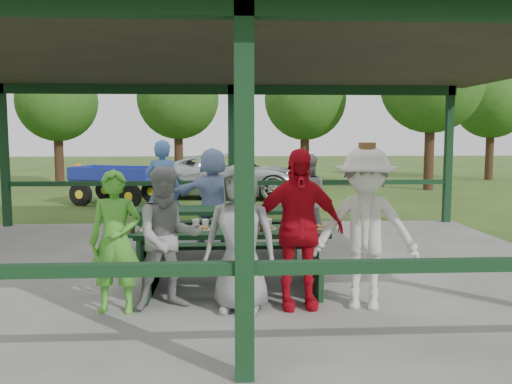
{
  "coord_description": "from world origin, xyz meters",
  "views": [
    {
      "loc": [
        -0.15,
        -7.94,
        2.03
      ],
      "look_at": [
        0.29,
        -0.3,
        1.23
      ],
      "focal_mm": 38.0,
      "sensor_mm": 36.0,
      "label": 1
    }
  ],
  "objects": [
    {
      "name": "ground",
      "position": [
        0.0,
        0.0,
        0.0
      ],
      "size": [
        90.0,
        90.0,
        0.0
      ],
      "primitive_type": "plane",
      "color": "#2C4917",
      "rests_on": "ground"
    },
    {
      "name": "concrete_slab",
      "position": [
        0.0,
        0.0,
        0.05
      ],
      "size": [
        10.0,
        8.0,
        0.1
      ],
      "primitive_type": "cube",
      "color": "slate",
      "rests_on": "ground"
    },
    {
      "name": "pavilion_structure",
      "position": [
        0.0,
        0.0,
        3.17
      ],
      "size": [
        10.6,
        8.6,
        3.24
      ],
      "color": "black",
      "rests_on": "concrete_slab"
    },
    {
      "name": "picnic_table_near",
      "position": [
        -0.05,
        -1.2,
        0.57
      ],
      "size": [
        2.38,
        1.39,
        0.75
      ],
      "color": "black",
      "rests_on": "concrete_slab"
    },
    {
      "name": "picnic_table_far",
      "position": [
        -0.27,
        0.8,
        0.58
      ],
      "size": [
        2.72,
        1.39,
        0.75
      ],
      "color": "black",
      "rests_on": "concrete_slab"
    },
    {
      "name": "table_setting",
      "position": [
        -0.22,
        -1.16,
        0.88
      ],
      "size": [
        2.44,
        0.45,
        0.1
      ],
      "color": "white",
      "rests_on": "picnic_table_near"
    },
    {
      "name": "contestant_green",
      "position": [
        -1.34,
        -2.06,
        0.88
      ],
      "size": [
        0.58,
        0.39,
        1.56
      ],
      "primitive_type": "imported",
      "rotation": [
        0.0,
        0.0,
        -0.03
      ],
      "color": "green",
      "rests_on": "concrete_slab"
    },
    {
      "name": "contestant_grey_left",
      "position": [
        -0.78,
        -1.97,
        0.9
      ],
      "size": [
        0.93,
        0.82,
        1.59
      ],
      "primitive_type": "imported",
      "rotation": [
        0.0,
        0.0,
        0.34
      ],
      "color": "gray",
      "rests_on": "concrete_slab"
    },
    {
      "name": "contestant_grey_mid",
      "position": [
        0.02,
        -2.11,
        0.92
      ],
      "size": [
        0.89,
        0.68,
        1.63
      ],
      "primitive_type": "imported",
      "rotation": [
        0.0,
        0.0,
        -0.21
      ],
      "color": "gray",
      "rests_on": "concrete_slab"
    },
    {
      "name": "contestant_red",
      "position": [
        0.65,
        -2.02,
        0.99
      ],
      "size": [
        1.07,
        0.5,
        1.79
      ],
      "primitive_type": "imported",
      "rotation": [
        0.0,
        0.0,
        0.06
      ],
      "color": "#B90A19",
      "rests_on": "concrete_slab"
    },
    {
      "name": "contestant_white_fedora",
      "position": [
        1.41,
        -2.09,
        1.0
      ],
      "size": [
        1.3,
        0.96,
        1.85
      ],
      "rotation": [
        0.0,
        0.0,
        -0.27
      ],
      "color": "silver",
      "rests_on": "concrete_slab"
    },
    {
      "name": "spectator_lblue",
      "position": [
        -0.36,
        1.74,
        0.96
      ],
      "size": [
        1.64,
        0.7,
        1.71
      ],
      "primitive_type": "imported",
      "rotation": [
        0.0,
        0.0,
        3.02
      ],
      "color": "#89A2D4",
      "rests_on": "concrete_slab"
    },
    {
      "name": "spectator_blue",
      "position": [
        -1.3,
        2.18,
        1.02
      ],
      "size": [
        0.76,
        0.6,
        1.85
      ],
      "primitive_type": "imported",
      "rotation": [
        0.0,
        0.0,
        2.89
      ],
      "color": "#436BAF",
      "rests_on": "concrete_slab"
    },
    {
      "name": "spectator_grey",
      "position": [
        1.32,
        1.71,
        0.9
      ],
      "size": [
        0.83,
        0.67,
        1.6
      ],
      "primitive_type": "imported",
      "rotation": [
        0.0,
        0.0,
        3.05
      ],
      "color": "#939395",
      "rests_on": "concrete_slab"
    },
    {
      "name": "pickup_truck",
      "position": [
        0.06,
        9.74,
        0.72
      ],
      "size": [
        5.48,
        3.19,
        1.43
      ],
      "primitive_type": "imported",
      "rotation": [
        0.0,
        0.0,
        1.41
      ],
      "color": "silver",
      "rests_on": "ground"
    },
    {
      "name": "farm_trailer",
      "position": [
        -3.33,
        8.2,
        0.59
      ],
      "size": [
        3.42,
        2.17,
        1.2
      ],
      "rotation": [
        0.0,
        0.0,
        -0.35
      ],
      "color": "navy",
      "rests_on": "ground"
    },
    {
      "name": "tree_far_left",
      "position": [
        -6.8,
        14.23,
        3.35
      ],
      "size": [
        3.17,
        3.17,
        4.96
      ],
      "color": "black",
      "rests_on": "ground"
    },
    {
      "name": "tree_left",
      "position": [
        -2.04,
        14.5,
        3.5
      ],
      "size": [
        3.32,
        3.32,
        5.18
      ],
      "color": "black",
      "rests_on": "ground"
    },
    {
      "name": "tree_mid",
      "position": [
        3.08,
        13.85,
        3.45
      ],
      "size": [
        3.26,
        3.26,
        5.1
      ],
      "color": "black",
      "rests_on": "ground"
    },
    {
      "name": "tree_right",
      "position": [
        7.44,
        11.8,
        3.96
      ],
      "size": [
        3.74,
        3.74,
        5.85
      ],
      "color": "black",
      "rests_on": "ground"
    },
    {
      "name": "tree_far_right",
      "position": [
        11.93,
        16.16,
        3.56
      ],
      "size": [
        3.37,
        3.37,
        5.27
      ],
      "color": "black",
      "rests_on": "ground"
    }
  ]
}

